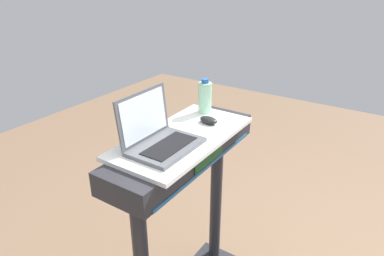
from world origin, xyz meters
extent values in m
cylinder|color=#28282D|center=(0.34, 0.70, 0.59)|extent=(0.07, 0.07, 0.88)
cube|color=#28282D|center=(0.00, 0.70, 1.08)|extent=(0.90, 0.28, 0.11)
cube|color=#0C3F19|center=(0.00, 0.56, 1.08)|extent=(0.24, 0.01, 0.06)
cube|color=#1E598C|center=(0.00, 0.56, 1.04)|extent=(0.81, 0.00, 0.02)
cube|color=white|center=(0.00, 0.70, 1.15)|extent=(0.74, 0.36, 0.02)
cube|color=#515459|center=(-0.15, 0.68, 1.17)|extent=(0.31, 0.22, 0.02)
cube|color=black|center=(-0.15, 0.67, 1.18)|extent=(0.26, 0.12, 0.00)
cube|color=#515459|center=(-0.15, 0.81, 1.28)|extent=(0.31, 0.03, 0.22)
cube|color=white|center=(-0.15, 0.80, 1.28)|extent=(0.28, 0.02, 0.19)
ellipsoid|color=black|center=(0.19, 0.67, 1.17)|extent=(0.07, 0.11, 0.03)
cylinder|color=#9EDBB2|center=(0.30, 0.77, 1.24)|extent=(0.07, 0.07, 0.16)
cylinder|color=#2659A5|center=(0.30, 0.77, 1.33)|extent=(0.04, 0.04, 0.02)
camera|label=1|loc=(-1.20, -0.14, 1.87)|focal=32.62mm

